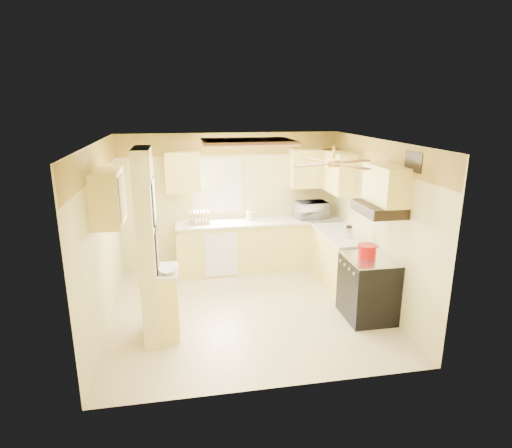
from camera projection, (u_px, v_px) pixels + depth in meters
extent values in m
plane|color=beige|center=(247.00, 309.00, 6.48)|extent=(4.00, 4.00, 0.00)
plane|color=white|center=(246.00, 142.00, 5.80)|extent=(4.00, 4.00, 0.00)
plane|color=#E2D38A|center=(230.00, 201.00, 7.94)|extent=(4.00, 0.00, 4.00)
plane|color=#E2D38A|center=(276.00, 282.00, 4.34)|extent=(4.00, 0.00, 4.00)
plane|color=#E2D38A|center=(101.00, 238.00, 5.79)|extent=(0.00, 3.80, 3.80)
plane|color=#E2D38A|center=(376.00, 223.00, 6.48)|extent=(0.00, 3.80, 3.80)
cube|color=gold|center=(229.00, 144.00, 7.63)|extent=(4.00, 0.02, 0.40)
cube|color=#E2D38A|center=(148.00, 248.00, 5.38)|extent=(0.20, 0.70, 2.50)
cube|color=#F5DF69|center=(169.00, 304.00, 5.64)|extent=(0.25, 0.55, 0.90)
cube|color=silver|center=(167.00, 271.00, 5.51)|extent=(0.28, 0.58, 0.04)
cube|color=#F5DF69|center=(260.00, 246.00, 7.96)|extent=(3.00, 0.60, 0.90)
cube|color=#F5DF69|center=(340.00, 260.00, 7.22)|extent=(0.60, 1.40, 0.90)
cube|color=silver|center=(260.00, 221.00, 7.82)|extent=(3.04, 0.64, 0.04)
cube|color=silver|center=(341.00, 234.00, 7.09)|extent=(0.64, 1.44, 0.04)
cube|color=white|center=(221.00, 255.00, 7.54)|extent=(0.58, 0.02, 0.80)
cube|color=white|center=(217.00, 186.00, 7.80)|extent=(0.92, 0.02, 1.02)
cube|color=white|center=(217.00, 186.00, 7.80)|extent=(0.80, 0.02, 0.90)
cube|color=#F5DF69|center=(183.00, 172.00, 7.46)|extent=(0.60, 0.35, 0.70)
cube|color=#F5DF69|center=(314.00, 168.00, 7.88)|extent=(0.90, 0.35, 0.70)
cube|color=#F5DF69|center=(338.00, 172.00, 7.47)|extent=(0.35, 1.00, 0.70)
cube|color=#F5DF69|center=(108.00, 198.00, 5.42)|extent=(0.35, 0.75, 0.70)
cube|color=#F5DF69|center=(387.00, 185.00, 5.74)|extent=(0.35, 0.76, 0.52)
cube|color=black|center=(368.00, 288.00, 6.12)|extent=(0.65, 0.76, 0.90)
cube|color=silver|center=(370.00, 258.00, 6.00)|extent=(0.66, 0.77, 0.02)
cylinder|color=silver|center=(355.00, 274.00, 5.73)|extent=(0.03, 0.05, 0.05)
cylinder|color=silver|center=(350.00, 269.00, 5.90)|extent=(0.03, 0.05, 0.05)
cylinder|color=silver|center=(345.00, 265.00, 6.05)|extent=(0.03, 0.05, 0.05)
cylinder|color=silver|center=(341.00, 261.00, 6.21)|extent=(0.03, 0.05, 0.05)
cube|color=black|center=(379.00, 209.00, 5.82)|extent=(0.50, 0.76, 0.14)
cube|color=black|center=(154.00, 201.00, 5.24)|extent=(0.02, 0.42, 0.57)
cube|color=white|center=(154.00, 201.00, 5.24)|extent=(0.01, 0.37, 0.52)
cube|color=black|center=(157.00, 251.00, 5.42)|extent=(0.02, 0.42, 0.57)
cube|color=yellow|center=(157.00, 251.00, 5.42)|extent=(0.01, 0.37, 0.52)
cube|color=brown|center=(247.00, 142.00, 6.30)|extent=(1.35, 0.95, 0.06)
cube|color=white|center=(247.00, 143.00, 6.31)|extent=(1.15, 0.75, 0.02)
cylinder|color=gold|center=(334.00, 152.00, 5.33)|extent=(0.04, 0.04, 0.16)
cylinder|color=gold|center=(333.00, 163.00, 5.37)|extent=(0.18, 0.18, 0.08)
cube|color=brown|center=(353.00, 161.00, 5.52)|extent=(0.55, 0.28, 0.01)
cube|color=brown|center=(317.00, 160.00, 5.63)|extent=(0.28, 0.55, 0.01)
cube|color=brown|center=(313.00, 165.00, 5.21)|extent=(0.55, 0.28, 0.01)
cube|color=brown|center=(351.00, 166.00, 5.10)|extent=(0.28, 0.55, 0.01)
cube|color=black|center=(414.00, 162.00, 5.34)|extent=(0.02, 0.40, 0.25)
imported|color=white|center=(312.00, 210.00, 7.95)|extent=(0.58, 0.41, 0.31)
imported|color=white|center=(169.00, 271.00, 5.38)|extent=(0.29, 0.29, 0.06)
cylinder|color=#B00A09|center=(367.00, 252.00, 6.00)|extent=(0.25, 0.25, 0.16)
cylinder|color=#B00A09|center=(367.00, 246.00, 5.97)|extent=(0.27, 0.27, 0.02)
cylinder|color=silver|center=(349.00, 233.00, 6.76)|extent=(0.13, 0.13, 0.18)
cylinder|color=black|center=(349.00, 227.00, 6.73)|extent=(0.09, 0.09, 0.03)
cube|color=tan|center=(200.00, 222.00, 7.64)|extent=(0.38, 0.29, 0.04)
cube|color=tan|center=(191.00, 218.00, 7.59)|extent=(0.02, 0.25, 0.21)
cube|color=tan|center=(194.00, 218.00, 7.60)|extent=(0.02, 0.25, 0.21)
cube|color=tan|center=(198.00, 217.00, 7.61)|extent=(0.02, 0.25, 0.21)
cube|color=tan|center=(201.00, 217.00, 7.62)|extent=(0.02, 0.25, 0.21)
cube|color=tan|center=(205.00, 217.00, 7.63)|extent=(0.02, 0.25, 0.21)
cube|color=tan|center=(208.00, 217.00, 7.65)|extent=(0.02, 0.25, 0.21)
cylinder|color=white|center=(194.00, 218.00, 7.60)|extent=(0.01, 0.21, 0.21)
cylinder|color=white|center=(201.00, 217.00, 7.62)|extent=(0.01, 0.21, 0.21)
cylinder|color=white|center=(250.00, 216.00, 7.82)|extent=(0.12, 0.12, 0.15)
cylinder|color=tan|center=(251.00, 214.00, 7.82)|extent=(0.01, 0.01, 0.24)
cylinder|color=tan|center=(250.00, 213.00, 7.83)|extent=(0.01, 0.01, 0.24)
cylinder|color=tan|center=(249.00, 214.00, 7.81)|extent=(0.01, 0.01, 0.24)
cylinder|color=tan|center=(250.00, 214.00, 7.79)|extent=(0.01, 0.01, 0.24)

